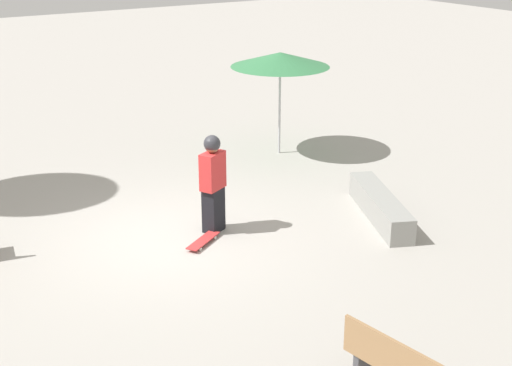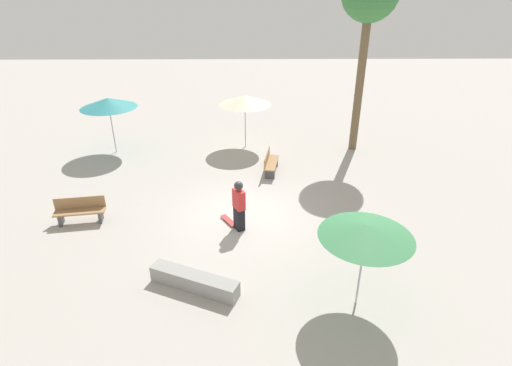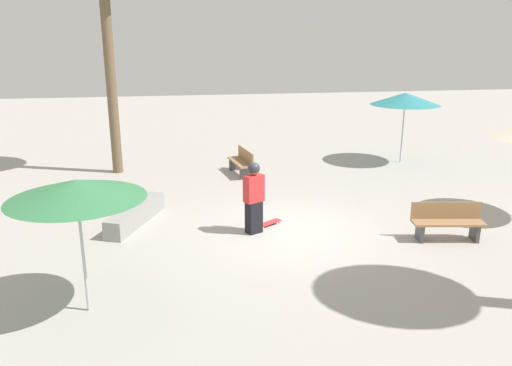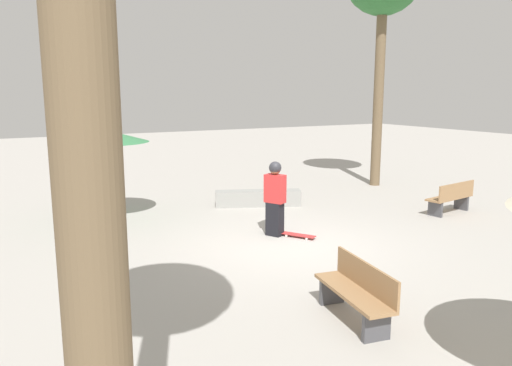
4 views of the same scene
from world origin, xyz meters
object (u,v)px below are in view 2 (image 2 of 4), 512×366
Objects in this scene: shade_umbrella_teal at (108,103)px; shade_umbrella_cream at (245,100)px; concrete_ledge at (194,281)px; skateboard at (229,220)px; skater_main at (239,204)px; bench_near at (270,163)px; shade_umbrella_green at (366,231)px; bench_far at (80,211)px.

shade_umbrella_cream is at bearing 5.75° from shade_umbrella_teal.
shade_umbrella_teal reaches higher than concrete_ledge.
skateboard is 7.09m from shade_umbrella_cream.
concrete_ledge is 0.94× the size of shade_umbrella_teal.
skater_main is 0.67× the size of shade_umbrella_teal.
bench_near is 0.67× the size of shade_umbrella_cream.
skater_main is at bearing -170.07° from skateboard.
concrete_ledge is at bearing 171.99° from shade_umbrella_green.
skateboard is at bearing -12.34° from bench_near.
skater_main is 5.28m from bench_far.
skater_main is 0.69× the size of shade_umbrella_cream.
concrete_ledge is 10.68m from shade_umbrella_teal.
skateboard is at bearing -94.18° from shade_umbrella_cream.
shade_umbrella_cream is (1.22, 9.90, 2.04)m from concrete_ledge.
shade_umbrella_teal reaches higher than bench_near.
bench_far is at bearing 57.31° from skater_main.
bench_far is at bearing 141.74° from concrete_ledge.
bench_near is at bearing -69.87° from shade_umbrella_cream.
shade_umbrella_green is at bearing 22.97° from bench_near.
bench_far is (-6.41, -3.76, 0.00)m from bench_near.
shade_umbrella_cream is (0.49, 6.72, 2.21)m from skateboard.
concrete_ledge is at bearing -97.02° from shade_umbrella_cream.
skater_main is at bearing 166.03° from bench_far.
bench_near is at bearing -17.81° from shade_umbrella_teal.
skater_main is at bearing -5.88° from bench_near.
shade_umbrella_green is at bearing -170.64° from skateboard.
concrete_ledge is at bearing -62.65° from shade_umbrella_teal.
shade_umbrella_teal is at bearing 117.35° from concrete_ledge.
skater_main is at bearing -90.97° from shade_umbrella_cream.
shade_umbrella_cream is at bearing 105.27° from shade_umbrella_green.
shade_umbrella_cream is 10.86m from shade_umbrella_green.
bench_near is 0.72× the size of shade_umbrella_green.
shade_umbrella_cream is at bearing -150.25° from bench_near.
shade_umbrella_teal reaches higher than skater_main.
skateboard is 0.31× the size of shade_umbrella_teal.
shade_umbrella_cream is (5.35, 6.64, 1.84)m from bench_far.
skateboard is 8.56m from shade_umbrella_teal.
shade_umbrella_teal is (-5.91, 6.52, 1.41)m from skater_main.
shade_umbrella_teal reaches higher than shade_umbrella_green.
shade_umbrella_cream is at bearing -28.35° from skater_main.
shade_umbrella_cream is at bearing -36.58° from skateboard.
shade_umbrella_teal is (-5.54, 6.12, 2.27)m from skateboard.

